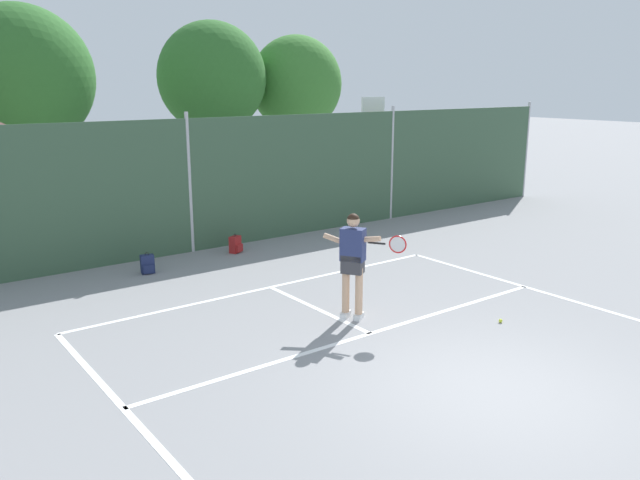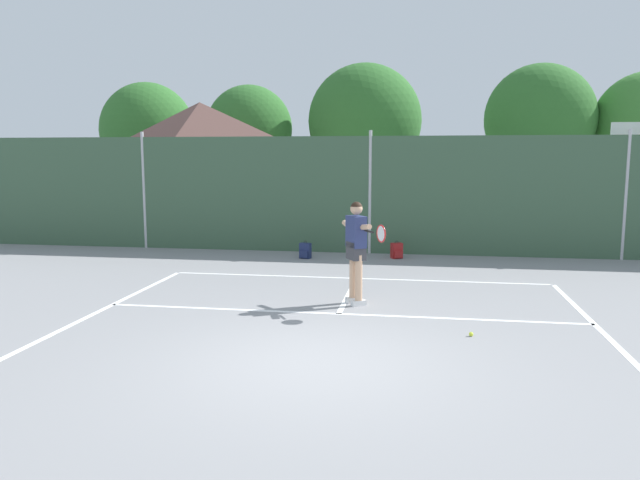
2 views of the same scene
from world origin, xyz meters
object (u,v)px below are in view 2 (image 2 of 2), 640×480
basketball_hoop (625,168)px  tennis_ball (471,334)px  tennis_player (357,243)px  backpack_navy (305,251)px  backpack_red (397,251)px

basketball_hoop → tennis_ball: size_ratio=53.79×
tennis_player → backpack_navy: 5.12m
tennis_player → backpack_navy: (-1.81, 4.70, -0.92)m
backpack_red → basketball_hoop: bearing=18.7°
tennis_player → backpack_navy: tennis_player is taller
tennis_player → tennis_ball: 2.74m
tennis_ball → basketball_hoop: bearing=61.6°
tennis_player → basketball_hoop: bearing=47.1°
backpack_navy → tennis_player: bearing=-69.0°
basketball_hoop → tennis_ball: basketball_hoop is taller
backpack_navy → tennis_ball: bearing=-59.9°
tennis_player → backpack_navy: size_ratio=4.01×
backpack_navy → backpack_red: (2.36, 0.38, 0.00)m
tennis_ball → backpack_navy: bearing=120.1°
tennis_ball → backpack_red: (-1.33, 6.75, 0.16)m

